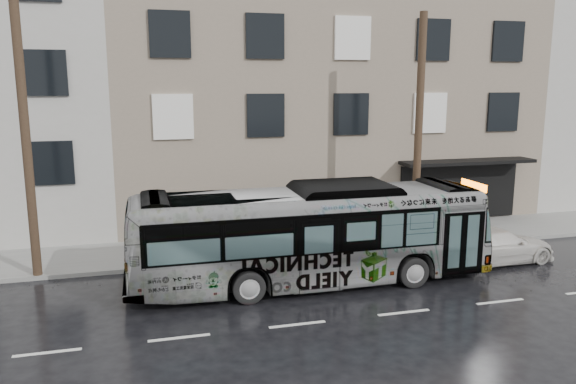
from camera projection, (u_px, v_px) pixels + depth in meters
name	position (u px, v px, depth m)	size (l,w,h in m)	color
ground	(276.00, 292.00, 17.78)	(120.00, 120.00, 0.00)	black
sidewalk	(247.00, 247.00, 22.42)	(90.00, 3.60, 0.15)	gray
building_taupe	(310.00, 103.00, 30.04)	(20.00, 12.00, 11.00)	#766B5B
utility_pole_front	(418.00, 132.00, 21.66)	(0.30, 0.30, 9.00)	#3D2D1E
utility_pole_rear	(26.00, 142.00, 18.13)	(0.30, 0.30, 9.00)	#3D2D1E
sign_post	(440.00, 214.00, 22.57)	(0.06, 0.06, 2.40)	slate
bus	(310.00, 235.00, 18.30)	(2.77, 11.85, 3.30)	#B2B2B2
white_sedan	(496.00, 245.00, 20.67)	(1.83, 4.49, 1.30)	beige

